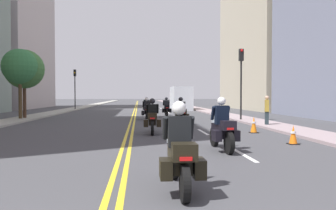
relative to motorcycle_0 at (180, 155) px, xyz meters
name	(u,v)px	position (x,y,z in m)	size (l,w,h in m)	color
ground_plane	(136,107)	(-1.15, 43.53, -0.65)	(264.00, 264.00, 0.00)	#414145
sidewalk_left	(82,107)	(-9.02, 43.53, -0.59)	(2.01, 144.00, 0.12)	#9E9D92
sidewalk_right	(189,107)	(6.73, 43.53, -0.59)	(2.01, 144.00, 0.12)	gray
centreline_yellow_inner	(135,107)	(-1.27, 43.53, -0.65)	(0.12, 132.00, 0.01)	yellow
centreline_yellow_outer	(137,107)	(-1.03, 43.53, -0.65)	(0.12, 132.00, 0.01)	yellow
lane_dashes_white	(172,114)	(2.29, 24.53, -0.65)	(0.14, 56.40, 0.01)	silver
building_left_2	(16,16)	(-17.49, 41.71, 11.99)	(6.23, 16.73, 25.28)	#ACA1A2
motorcycle_0	(180,155)	(0.00, 0.00, 0.00)	(0.76, 2.14, 1.61)	black
motorcycle_1	(222,129)	(1.85, 4.23, 0.02)	(0.78, 2.22, 1.67)	black
motorcycle_2	(152,119)	(-0.12, 9.09, 0.00)	(0.78, 2.19, 1.60)	black
motorcycle_3	(181,114)	(1.73, 13.33, 0.01)	(0.78, 2.19, 1.64)	black
motorcycle_4	(147,111)	(-0.17, 17.89, 0.01)	(0.76, 2.16, 1.59)	black
motorcycle_5	(166,108)	(1.58, 21.86, -0.01)	(0.76, 2.15, 1.61)	black
motorcycle_6	(147,107)	(0.04, 26.82, 0.00)	(0.77, 2.20, 1.59)	black
traffic_cone_0	(254,125)	(4.55, 8.98, -0.27)	(0.37, 0.37, 0.76)	black
traffic_cone_1	(293,135)	(4.68, 5.35, -0.32)	(0.36, 0.36, 0.66)	black
traffic_light_near	(241,71)	(6.12, 15.93, 2.70)	(0.28, 0.38, 4.85)	black
traffic_light_far	(75,82)	(-8.42, 35.09, 2.71)	(0.28, 0.38, 4.88)	black
pedestrian_0	(267,111)	(6.34, 11.95, 0.24)	(0.32, 0.41, 1.72)	#222E33
street_tree_0	(24,69)	(-8.98, 18.99, 2.98)	(2.83, 2.83, 5.06)	#4E3525
street_tree_1	(20,67)	(-9.02, 18.26, 3.09)	(2.47, 2.47, 5.00)	#493822
parked_truck	(180,99)	(4.32, 34.30, 0.62)	(2.20, 6.50, 2.80)	silver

